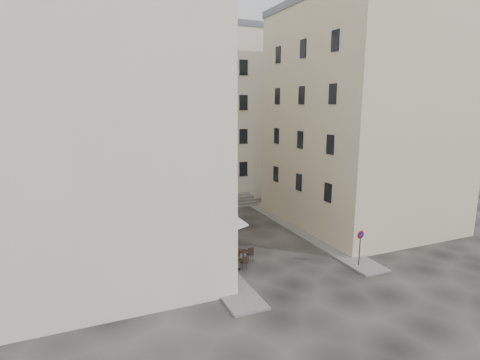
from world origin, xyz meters
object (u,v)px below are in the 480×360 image
pedestrian (220,239)px  no_parking_sign (360,241)px  bistro_table_b (243,255)px  bistro_table_a (237,263)px

pedestrian → no_parking_sign: bearing=125.9°
no_parking_sign → bistro_table_b: 7.63m
no_parking_sign → bistro_table_a: bearing=157.1°
bistro_table_b → pedestrian: 2.67m
bistro_table_a → pedestrian: bearing=87.6°
bistro_table_b → pedestrian: pedestrian is taller
bistro_table_a → bistro_table_b: bistro_table_b is taller
bistro_table_a → bistro_table_b: 1.31m
no_parking_sign → pedestrian: no_parking_sign is taller
no_parking_sign → pedestrian: size_ratio=1.47×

